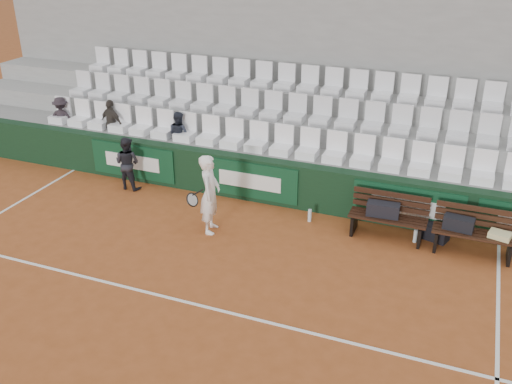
% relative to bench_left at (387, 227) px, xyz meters
% --- Properties ---
extents(ground, '(80.00, 80.00, 0.00)m').
position_rel_bench_left_xyz_m(ground, '(-2.90, -3.36, -0.23)').
color(ground, '#9E4D23').
rests_on(ground, ground).
extents(court_baseline, '(18.00, 0.06, 0.01)m').
position_rel_bench_left_xyz_m(court_baseline, '(-2.90, -3.36, -0.22)').
color(court_baseline, white).
rests_on(court_baseline, ground).
extents(back_barrier, '(18.00, 0.34, 1.00)m').
position_rel_bench_left_xyz_m(back_barrier, '(-2.83, 0.63, 0.28)').
color(back_barrier, black).
rests_on(back_barrier, ground).
extents(grandstand_tier_front, '(18.00, 0.95, 1.00)m').
position_rel_bench_left_xyz_m(grandstand_tier_front, '(-2.90, 1.27, 0.28)').
color(grandstand_tier_front, gray).
rests_on(grandstand_tier_front, ground).
extents(grandstand_tier_mid, '(18.00, 0.95, 1.45)m').
position_rel_bench_left_xyz_m(grandstand_tier_mid, '(-2.90, 2.22, 0.50)').
color(grandstand_tier_mid, gray).
rests_on(grandstand_tier_mid, ground).
extents(grandstand_tier_back, '(18.00, 0.95, 1.90)m').
position_rel_bench_left_xyz_m(grandstand_tier_back, '(-2.90, 3.17, 0.72)').
color(grandstand_tier_back, gray).
rests_on(grandstand_tier_back, ground).
extents(grandstand_rear_wall, '(18.00, 0.30, 4.40)m').
position_rel_bench_left_xyz_m(grandstand_rear_wall, '(-2.90, 3.79, 1.98)').
color(grandstand_rear_wall, gray).
rests_on(grandstand_rear_wall, ground).
extents(seat_row_front, '(11.90, 0.44, 0.63)m').
position_rel_bench_left_xyz_m(seat_row_front, '(-2.90, 1.09, 1.09)').
color(seat_row_front, white).
rests_on(seat_row_front, grandstand_tier_front).
extents(seat_row_mid, '(11.90, 0.44, 0.63)m').
position_rel_bench_left_xyz_m(seat_row_mid, '(-2.90, 2.04, 1.54)').
color(seat_row_mid, silver).
rests_on(seat_row_mid, grandstand_tier_mid).
extents(seat_row_back, '(11.90, 0.44, 0.63)m').
position_rel_bench_left_xyz_m(seat_row_back, '(-2.90, 2.99, 1.99)').
color(seat_row_back, silver).
rests_on(seat_row_back, grandstand_tier_back).
extents(bench_left, '(1.50, 0.56, 0.45)m').
position_rel_bench_left_xyz_m(bench_left, '(0.00, 0.00, 0.00)').
color(bench_left, black).
rests_on(bench_left, ground).
extents(bench_right, '(1.50, 0.56, 0.45)m').
position_rel_bench_left_xyz_m(bench_right, '(1.60, -0.04, 0.00)').
color(bench_right, '#321A0F').
rests_on(bench_right, ground).
extents(sports_bag_left, '(0.64, 0.31, 0.27)m').
position_rel_bench_left_xyz_m(sports_bag_left, '(-0.11, 0.02, 0.36)').
color(sports_bag_left, black).
rests_on(sports_bag_left, bench_left).
extents(sports_bag_right, '(0.57, 0.31, 0.25)m').
position_rel_bench_left_xyz_m(sports_bag_right, '(1.30, -0.02, 0.35)').
color(sports_bag_right, black).
rests_on(sports_bag_right, bench_right).
extents(towel, '(0.44, 0.36, 0.11)m').
position_rel_bench_left_xyz_m(towel, '(2.04, -0.06, 0.28)').
color(towel, '#D2C888').
rests_on(towel, bench_right).
extents(sports_bag_ground, '(0.56, 0.44, 0.30)m').
position_rel_bench_left_xyz_m(sports_bag_ground, '(0.91, 0.27, -0.08)').
color(sports_bag_ground, black).
rests_on(sports_bag_ground, ground).
extents(water_bottle_near, '(0.08, 0.08, 0.27)m').
position_rel_bench_left_xyz_m(water_bottle_near, '(-1.60, 0.08, -0.09)').
color(water_bottle_near, silver).
rests_on(water_bottle_near, ground).
extents(water_bottle_far, '(0.08, 0.08, 0.27)m').
position_rel_bench_left_xyz_m(water_bottle_far, '(0.56, 0.01, -0.09)').
color(water_bottle_far, silver).
rests_on(water_bottle_far, ground).
extents(tennis_player, '(0.75, 0.67, 1.64)m').
position_rel_bench_left_xyz_m(tennis_player, '(-3.35, -1.02, 0.59)').
color(tennis_player, white).
rests_on(tennis_player, ground).
extents(ball_kid, '(0.63, 0.50, 1.26)m').
position_rel_bench_left_xyz_m(ball_kid, '(-6.01, 0.12, 0.40)').
color(ball_kid, black).
rests_on(ball_kid, ground).
extents(spectator_a, '(0.80, 0.61, 1.09)m').
position_rel_bench_left_xyz_m(spectator_a, '(-8.58, 1.14, 1.32)').
color(spectator_a, black).
rests_on(spectator_a, grandstand_tier_front).
extents(spectator_b, '(0.74, 0.43, 1.19)m').
position_rel_bench_left_xyz_m(spectator_b, '(-7.06, 1.14, 1.37)').
color(spectator_b, '#322D28').
rests_on(spectator_b, grandstand_tier_front).
extents(spectator_c, '(0.64, 0.57, 1.10)m').
position_rel_bench_left_xyz_m(spectator_c, '(-5.18, 1.14, 1.33)').
color(spectator_c, '#1F242F').
rests_on(spectator_c, grandstand_tier_front).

